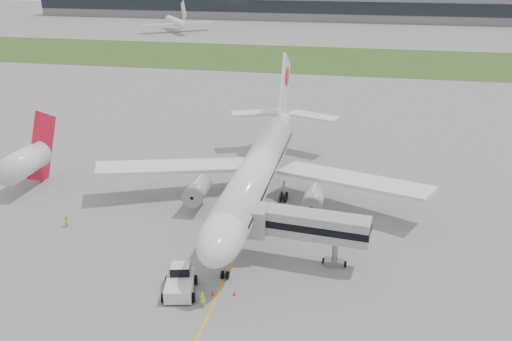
% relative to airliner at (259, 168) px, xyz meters
% --- Properties ---
extents(ground, '(600.00, 600.00, 0.00)m').
position_rel_airliner_xyz_m(ground, '(0.00, -4.87, -5.66)').
color(ground, gray).
rests_on(ground, ground).
extents(apron_markings, '(70.00, 70.00, 0.04)m').
position_rel_airliner_xyz_m(apron_markings, '(0.00, -9.87, -5.66)').
color(apron_markings, '#FF9F16').
rests_on(apron_markings, ground).
extents(grass_strip, '(600.00, 50.00, 0.02)m').
position_rel_airliner_xyz_m(grass_strip, '(0.00, 115.13, -5.65)').
color(grass_strip, '#31511E').
rests_on(grass_strip, ground).
extents(terminal_building, '(320.00, 22.30, 14.00)m').
position_rel_airliner_xyz_m(terminal_building, '(0.00, 225.00, 1.34)').
color(terminal_building, gray).
rests_on(terminal_building, ground).
extents(control_tower, '(12.00, 12.00, 56.00)m').
position_rel_airliner_xyz_m(control_tower, '(-90.00, 227.13, -5.66)').
color(control_tower, gray).
rests_on(control_tower, ground).
extents(airliner, '(48.13, 53.95, 17.88)m').
position_rel_airliner_xyz_m(airliner, '(0.00, 0.00, 0.00)').
color(airliner, silver).
rests_on(airliner, ground).
extents(pushback_tug, '(4.32, 5.57, 2.59)m').
position_rel_airliner_xyz_m(pushback_tug, '(-4.08, -23.19, -4.47)').
color(pushback_tug, silver).
rests_on(pushback_tug, ground).
extents(jet_bridge, '(14.42, 4.49, 6.59)m').
position_rel_airliner_xyz_m(jet_bridge, '(7.92, -14.74, -0.79)').
color(jet_bridge, '#9A9A9D').
rests_on(jet_bridge, ground).
extents(safety_cone_left, '(0.39, 0.39, 0.54)m').
position_rel_airliner_xyz_m(safety_cone_left, '(-0.50, -23.30, -5.39)').
color(safety_cone_left, red).
rests_on(safety_cone_left, ground).
extents(safety_cone_right, '(0.37, 0.37, 0.51)m').
position_rel_airliner_xyz_m(safety_cone_right, '(1.78, -22.88, -5.41)').
color(safety_cone_right, red).
rests_on(safety_cone_right, ground).
extents(ground_crew_near, '(0.68, 0.47, 1.81)m').
position_rel_airliner_xyz_m(ground_crew_near, '(-0.88, -25.59, -4.76)').
color(ground_crew_near, '#AEFF2A').
rests_on(ground_crew_near, ground).
extents(ground_crew_far, '(0.85, 0.94, 1.59)m').
position_rel_airliner_xyz_m(ground_crew_far, '(-23.41, -11.76, -4.87)').
color(ground_crew_far, '#C3F729').
rests_on(ground_crew_far, ground).
extents(neighbor_aircraft, '(4.13, 14.31, 11.73)m').
position_rel_airliner_xyz_m(neighbor_aircraft, '(-35.16, -1.32, -1.01)').
color(neighbor_aircraft, red).
rests_on(neighbor_aircraft, ground).
extents(distant_aircraft_left, '(41.40, 40.45, 11.95)m').
position_rel_airliner_xyz_m(distant_aircraft_left, '(-68.63, 167.79, -5.66)').
color(distant_aircraft_left, silver).
rests_on(distant_aircraft_left, ground).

